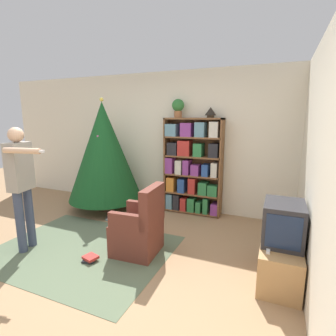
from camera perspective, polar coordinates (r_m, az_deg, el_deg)
ground_plane at (r=3.53m, az=-14.27°, el=-19.50°), size 14.00×14.00×0.00m
wall_back at (r=5.09m, az=1.05°, el=5.76°), size 8.00×0.10×2.60m
wall_right at (r=2.45m, az=31.56°, el=-1.78°), size 0.10×8.00×2.60m
area_rug at (r=3.90m, az=-18.19°, el=-16.53°), size 2.32×1.80×0.01m
bookshelf at (r=4.80m, az=5.15°, el=0.11°), size 1.06×0.27×1.76m
tv_stand at (r=3.30m, az=23.18°, el=-17.99°), size 0.42×0.92×0.44m
television at (r=3.12m, az=23.81°, el=-10.86°), size 0.41×0.53×0.45m
game_remote at (r=2.95m, az=20.97°, el=-16.40°), size 0.04×0.12×0.02m
christmas_tree at (r=5.08m, az=-13.77°, el=3.50°), size 1.38×1.38×2.11m
armchair at (r=3.54m, az=-6.22°, el=-13.18°), size 0.60×0.60×0.92m
standing_person at (r=3.91m, az=-29.30°, el=-2.12°), size 0.69×0.46×1.65m
potted_plant at (r=4.81m, az=2.20°, el=13.15°), size 0.22×0.22×0.33m
table_lamp at (r=4.63m, az=9.25°, el=12.00°), size 0.20×0.20×0.18m
book_pile_near_tree at (r=4.75m, az=-12.13°, el=-10.65°), size 0.21×0.18×0.07m
book_pile_by_chair at (r=3.60m, az=-16.61°, el=-18.35°), size 0.20×0.19×0.07m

